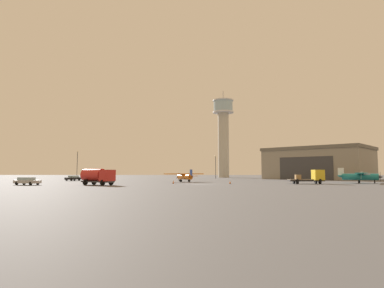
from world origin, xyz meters
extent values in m
plane|color=#545456|center=(0.00, 0.00, 0.00)|extent=(400.00, 400.00, 0.00)
cylinder|color=#B2AD9E|center=(10.58, 77.56, 13.98)|extent=(4.65, 4.65, 27.95)
cylinder|color=silver|center=(10.58, 77.56, 28.25)|extent=(8.96, 8.96, 0.60)
cylinder|color=#99B7C6|center=(10.58, 77.56, 30.86)|extent=(8.25, 8.25, 4.61)
cylinder|color=silver|center=(10.58, 77.56, 33.41)|extent=(8.96, 8.96, 0.50)
cylinder|color=#38383D|center=(10.58, 77.56, 35.66)|extent=(0.16, 0.16, 4.00)
cube|color=gray|center=(39.20, 45.45, 4.62)|extent=(36.81, 35.97, 9.23)
cube|color=#625C52|center=(39.20, 45.45, 9.73)|extent=(37.66, 36.82, 1.00)
cube|color=#38383A|center=(32.05, 37.16, 3.46)|extent=(12.54, 10.84, 6.93)
cylinder|color=orange|center=(-3.43, 14.57, 1.19)|extent=(3.96, 5.90, 1.21)
cone|color=#38383D|center=(-4.99, 17.43, 1.19)|extent=(1.16, 1.17, 0.84)
cube|color=#38383D|center=(-4.99, 17.43, 1.19)|extent=(0.11, 0.10, 1.85)
cube|color=orange|center=(-3.57, 14.82, 1.89)|extent=(9.23, 5.93, 0.19)
cylinder|color=#2847A8|center=(-2.20, 15.57, 1.49)|extent=(0.88, 0.53, 1.32)
cylinder|color=#2847A8|center=(-4.93, 14.08, 1.49)|extent=(0.88, 0.53, 1.32)
cube|color=#99B7C6|center=(-3.99, 15.59, 1.52)|extent=(1.36, 1.40, 0.68)
cone|color=orange|center=(-1.87, 11.70, 1.28)|extent=(1.45, 1.63, 0.90)
cube|color=#2847A8|center=(-1.87, 11.70, 2.06)|extent=(0.61, 0.99, 1.65)
cube|color=orange|center=(-1.87, 11.70, 1.43)|extent=(2.98, 2.16, 0.10)
cylinder|color=black|center=(-4.55, 16.62, 0.29)|extent=(0.59, 0.42, 0.58)
cylinder|color=black|center=(-2.40, 14.91, 0.29)|extent=(0.59, 0.42, 0.58)
cylinder|color=black|center=(-4.27, 13.88, 0.29)|extent=(0.59, 0.42, 0.58)
cylinder|color=teal|center=(33.36, 6.76, 1.32)|extent=(6.47, 4.61, 1.34)
cone|color=#38383D|center=(36.48, 4.89, 1.32)|extent=(1.32, 1.30, 0.94)
cube|color=#38383D|center=(36.48, 4.89, 1.32)|extent=(0.11, 0.13, 2.05)
cube|color=teal|center=(33.64, 6.59, 2.09)|extent=(6.93, 10.10, 0.22)
cylinder|color=white|center=(32.75, 5.11, 1.65)|extent=(0.62, 0.96, 1.46)
cylinder|color=white|center=(34.53, 8.07, 1.65)|extent=(0.62, 0.96, 1.46)
cube|color=#99B7C6|center=(34.47, 6.09, 1.69)|extent=(1.57, 1.53, 0.76)
cone|color=teal|center=(30.25, 8.62, 1.43)|extent=(1.81, 1.64, 1.00)
cube|color=white|center=(30.25, 8.62, 2.29)|extent=(1.09, 0.72, 1.84)
cube|color=teal|center=(30.25, 8.62, 1.59)|extent=(2.50, 3.28, 0.11)
cylinder|color=black|center=(35.59, 5.43, 0.32)|extent=(0.49, 0.65, 0.65)
cylinder|color=black|center=(32.57, 5.85, 0.32)|extent=(0.49, 0.65, 0.65)
cylinder|color=black|center=(33.79, 7.89, 0.32)|extent=(0.49, 0.65, 0.65)
cube|color=#38383D|center=(20.88, 2.91, 0.62)|extent=(6.71, 1.96, 0.24)
cube|color=gold|center=(23.29, 2.94, 1.75)|extent=(1.91, 2.35, 2.02)
cube|color=#99B7C6|center=(24.17, 2.95, 2.15)|extent=(0.11, 1.98, 1.01)
cube|color=brown|center=(19.80, 2.89, 0.82)|extent=(4.55, 2.39, 0.16)
cube|color=#997547|center=(19.35, 2.88, 1.35)|extent=(1.02, 1.02, 0.90)
cylinder|color=black|center=(23.21, 3.99, 0.50)|extent=(0.29, 1.00, 1.00)
cylinder|color=black|center=(23.24, 1.89, 0.50)|extent=(0.29, 1.00, 1.00)
cylinder|color=black|center=(18.86, 3.92, 0.50)|extent=(0.29, 1.00, 1.00)
cylinder|color=black|center=(18.90, 1.83, 0.50)|extent=(0.29, 1.00, 1.00)
cube|color=#38383D|center=(-31.07, 35.91, 0.62)|extent=(6.72, 4.74, 0.24)
cube|color=#287A42|center=(-28.98, 34.84, 1.63)|extent=(2.76, 3.03, 1.78)
cube|color=#99B7C6|center=(-28.22, 34.45, 1.99)|extent=(1.03, 1.90, 0.89)
cube|color=#287A42|center=(-32.02, 36.40, 1.94)|extent=(5.05, 4.21, 2.40)
cylinder|color=black|center=(-28.53, 35.86, 0.50)|extent=(0.70, 1.02, 1.00)
cylinder|color=black|center=(-29.55, 33.88, 0.50)|extent=(0.70, 1.02, 1.00)
cylinder|color=black|center=(-32.31, 37.80, 0.50)|extent=(0.70, 1.02, 1.00)
cylinder|color=black|center=(-33.33, 35.82, 0.50)|extent=(0.70, 1.02, 1.00)
cube|color=#38383D|center=(-18.08, -4.06, 0.62)|extent=(6.55, 4.73, 0.24)
cube|color=red|center=(-16.04, -5.19, 1.72)|extent=(2.69, 2.86, 1.97)
cube|color=#99B7C6|center=(-15.30, -5.61, 2.12)|extent=(1.00, 1.72, 0.98)
cylinder|color=red|center=(-19.01, -3.55, 1.82)|extent=(4.87, 4.00, 2.15)
cylinder|color=black|center=(-15.60, -4.27, 0.50)|extent=(0.73, 1.01, 1.00)
cylinder|color=black|center=(-16.59, -6.06, 0.50)|extent=(0.73, 1.01, 1.00)
cylinder|color=black|center=(-19.29, -2.23, 0.50)|extent=(0.73, 1.01, 1.00)
cylinder|color=black|center=(-20.28, -4.01, 0.50)|extent=(0.73, 1.01, 1.00)
cube|color=black|center=(-33.91, 25.14, 0.59)|extent=(3.19, 4.71, 0.55)
cube|color=#99B7C6|center=(-33.84, 25.34, 1.12)|extent=(2.34, 2.85, 0.50)
cylinder|color=black|center=(-33.68, 23.51, 0.32)|extent=(0.66, 0.39, 0.64)
cylinder|color=black|center=(-35.18, 24.08, 0.32)|extent=(0.66, 0.39, 0.64)
cylinder|color=black|center=(-32.65, 26.20, 0.32)|extent=(0.66, 0.39, 0.64)
cylinder|color=black|center=(-34.15, 26.78, 0.32)|extent=(0.66, 0.39, 0.64)
cube|color=#B7BABF|center=(-30.70, -3.98, 0.59)|extent=(4.87, 2.96, 0.55)
cube|color=#99B7C6|center=(-30.92, -3.92, 1.12)|extent=(2.89, 2.26, 0.50)
cylinder|color=black|center=(-29.03, -3.56, 0.32)|extent=(0.34, 0.66, 0.64)
cylinder|color=black|center=(-29.47, -5.19, 0.32)|extent=(0.34, 0.66, 0.64)
cylinder|color=black|center=(-31.93, -2.77, 0.32)|extent=(0.34, 0.66, 0.64)
cylinder|color=black|center=(-32.37, -4.40, 0.32)|extent=(0.34, 0.66, 0.64)
cylinder|color=#38383D|center=(5.90, 54.04, 3.86)|extent=(0.18, 0.18, 7.72)
sphere|color=#F9E5B2|center=(5.90, 54.04, 7.94)|extent=(0.44, 0.44, 0.44)
cylinder|color=#38383D|center=(-41.09, 46.79, 4.49)|extent=(0.18, 0.18, 8.99)
sphere|color=#F9E5B2|center=(-41.09, 46.79, 9.21)|extent=(0.44, 0.44, 0.44)
cube|color=black|center=(6.02, 2.84, 0.02)|extent=(0.36, 0.36, 0.04)
cone|color=orange|center=(6.02, 2.84, 0.39)|extent=(0.30, 0.30, 0.69)
cylinder|color=white|center=(6.02, 2.84, 0.42)|extent=(0.21, 0.21, 0.08)
cube|color=black|center=(-5.22, 3.46, 0.02)|extent=(0.36, 0.36, 0.04)
cone|color=orange|center=(-5.22, 3.46, 0.37)|extent=(0.30, 0.30, 0.66)
cylinder|color=white|center=(-5.22, 3.46, 0.41)|extent=(0.21, 0.21, 0.08)
camera|label=1|loc=(-0.16, -61.16, 2.29)|focal=30.19mm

